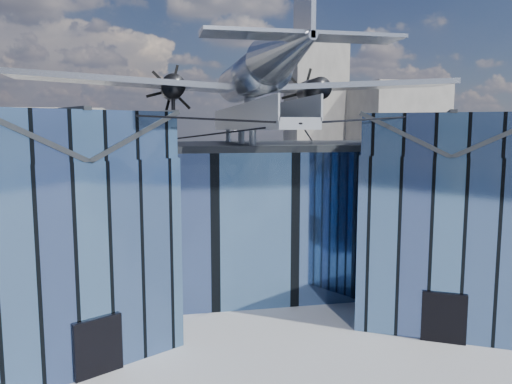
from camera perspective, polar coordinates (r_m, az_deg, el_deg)
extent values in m
plane|color=gray|center=(29.27, 0.81, -14.62)|extent=(120.00, 120.00, 0.00)
cube|color=#4A6998|center=(36.53, -2.21, -2.47)|extent=(28.00, 14.00, 9.50)
cube|color=#222529|center=(36.04, -2.24, 5.31)|extent=(28.00, 14.00, 0.40)
cube|color=#4A6998|center=(26.67, -21.44, -6.59)|extent=(11.79, 11.43, 9.50)
cube|color=#4A6998|center=(25.96, -22.03, 6.07)|extent=(11.56, 11.20, 2.20)
cube|color=#222529|center=(25.29, -26.85, 5.81)|extent=(7.98, 9.23, 2.40)
cube|color=#222529|center=(26.80, -17.48, 6.28)|extent=(7.98, 9.23, 2.40)
cube|color=#222529|center=(25.98, -22.15, 8.60)|extent=(4.30, 7.10, 0.18)
cube|color=black|center=(24.16, -17.58, -16.49)|extent=(2.03, 1.32, 2.60)
cube|color=black|center=(28.46, -12.88, -5.42)|extent=(0.34, 0.34, 9.50)
cube|color=#4A6998|center=(30.93, 20.68, -4.70)|extent=(11.79, 11.43, 9.50)
cube|color=#4A6998|center=(30.33, 21.17, 6.19)|extent=(11.56, 11.20, 2.20)
cube|color=#222529|center=(30.31, 16.90, 6.36)|extent=(7.98, 9.23, 2.40)
cube|color=#222529|center=(30.51, 25.42, 5.99)|extent=(7.98, 9.23, 2.40)
cube|color=#222529|center=(30.34, 21.27, 8.36)|extent=(4.30, 7.10, 0.18)
cube|color=black|center=(27.96, 20.68, -13.31)|extent=(2.03, 1.32, 2.60)
cube|color=black|center=(31.06, 12.34, -4.35)|extent=(0.34, 0.34, 9.50)
cube|color=#8F949C|center=(30.61, -0.57, 7.61)|extent=(1.80, 21.00, 0.50)
cube|color=#8F949C|center=(30.46, -2.25, 8.83)|extent=(0.08, 21.00, 1.10)
cube|color=#8F949C|center=(30.80, 1.09, 8.81)|extent=(0.08, 21.00, 1.10)
cylinder|color=#8F949C|center=(39.97, -3.19, 6.52)|extent=(0.44, 0.44, 1.35)
cylinder|color=#8F949C|center=(34.05, -1.70, 6.42)|extent=(0.44, 0.44, 1.35)
cylinder|color=#8F949C|center=(30.12, -0.38, 6.33)|extent=(0.44, 0.44, 1.35)
cylinder|color=#8F949C|center=(31.12, -0.75, 9.35)|extent=(0.70, 0.70, 1.40)
cylinder|color=black|center=(22.56, -10.17, 8.42)|extent=(10.55, 6.08, 0.69)
cylinder|color=black|center=(25.13, 14.78, 8.16)|extent=(10.55, 6.08, 0.69)
cylinder|color=black|center=(28.19, -5.82, 6.49)|extent=(6.09, 17.04, 1.19)
cylinder|color=black|center=(29.40, 5.97, 6.52)|extent=(6.09, 17.04, 1.19)
cylinder|color=#9A9EA6|center=(31.25, -0.75, 12.93)|extent=(2.50, 11.00, 2.50)
sphere|color=#9A9EA6|center=(36.65, -2.41, 12.07)|extent=(2.50, 2.50, 2.50)
cube|color=black|center=(35.73, -2.15, 13.30)|extent=(1.60, 1.40, 0.50)
cone|color=#9A9EA6|center=(22.58, 3.71, 15.91)|extent=(2.50, 7.00, 2.50)
cube|color=#9A9EA6|center=(20.53, 5.41, 17.34)|extent=(8.00, 1.80, 0.14)
cube|color=#9A9EA6|center=(31.69, -13.93, 12.10)|extent=(14.00, 3.20, 1.08)
cylinder|color=black|center=(32.27, -9.52, 11.67)|extent=(1.44, 3.20, 1.44)
cone|color=black|center=(34.06, -9.64, 11.42)|extent=(0.70, 0.70, 0.70)
cube|color=black|center=(34.21, -9.65, 11.40)|extent=(1.05, 0.06, 3.33)
cube|color=black|center=(34.21, -9.65, 11.40)|extent=(2.53, 0.06, 2.53)
cube|color=black|center=(34.21, -9.65, 11.40)|extent=(3.33, 0.06, 1.05)
cylinder|color=black|center=(31.60, -9.44, 9.54)|extent=(0.24, 0.24, 1.75)
cube|color=#9A9EA6|center=(34.18, 10.78, 11.80)|extent=(14.00, 3.20, 1.08)
cylinder|color=black|center=(33.90, 6.54, 11.50)|extent=(1.44, 3.20, 1.44)
cone|color=black|center=(35.61, 5.63, 11.30)|extent=(0.70, 0.70, 0.70)
cube|color=black|center=(35.75, 5.55, 11.28)|extent=(1.05, 0.06, 3.33)
cube|color=black|center=(35.75, 5.55, 11.28)|extent=(2.53, 0.06, 2.53)
cube|color=black|center=(35.75, 5.55, 11.28)|extent=(3.33, 0.06, 1.05)
cylinder|color=black|center=(33.25, 6.84, 9.46)|extent=(0.24, 0.24, 1.75)
cube|color=gray|center=(83.62, 15.41, 5.63)|extent=(12.00, 14.00, 18.00)
cube|color=gray|center=(82.85, -21.45, 3.99)|extent=(14.00, 10.00, 14.00)
cube|color=gray|center=(89.03, 6.73, 8.48)|extent=(9.00, 9.00, 26.00)
cylinder|color=#342115|center=(45.08, 23.07, -5.66)|extent=(0.44, 0.44, 2.62)
sphere|color=#224819|center=(44.65, 23.21, -2.73)|extent=(4.18, 4.18, 3.42)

